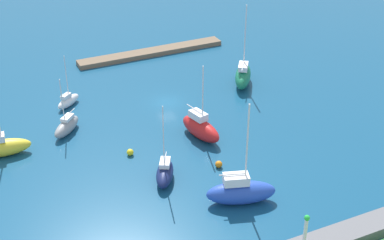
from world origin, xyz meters
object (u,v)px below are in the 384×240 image
(sailboat_gray_near_pier, at_px, (67,126))
(sailboat_yellow_far_north, at_px, (0,147))
(harbor_beacon, at_px, (306,229))
(sailboat_green_east_end, at_px, (243,75))
(mooring_buoy_orange, at_px, (219,164))
(sailboat_red_inner_mooring, at_px, (201,128))
(sailboat_white_west_end, at_px, (68,101))
(pier_dock, at_px, (151,52))
(mooring_buoy_yellow, at_px, (130,152))
(sailboat_navy_center_basin, at_px, (165,173))
(sailboat_blue_far_south, at_px, (241,191))

(sailboat_gray_near_pier, relative_size, sailboat_yellow_far_north, 0.62)
(harbor_beacon, relative_size, sailboat_green_east_end, 0.29)
(mooring_buoy_orange, bearing_deg, sailboat_red_inner_mooring, -98.24)
(sailboat_yellow_far_north, bearing_deg, sailboat_red_inner_mooring, -8.37)
(sailboat_white_west_end, xyz_separation_m, sailboat_green_east_end, (-26.56, 4.55, 0.77))
(pier_dock, bearing_deg, sailboat_white_west_end, 35.38)
(harbor_beacon, bearing_deg, sailboat_yellow_far_north, -52.29)
(sailboat_gray_near_pier, relative_size, mooring_buoy_yellow, 9.32)
(pier_dock, bearing_deg, harbor_beacon, 84.57)
(sailboat_white_west_end, relative_size, sailboat_green_east_end, 0.61)
(mooring_buoy_yellow, bearing_deg, sailboat_gray_near_pier, -56.62)
(sailboat_gray_near_pier, relative_size, mooring_buoy_orange, 9.22)
(sailboat_green_east_end, bearing_deg, pier_dock, 60.47)
(sailboat_navy_center_basin, bearing_deg, sailboat_gray_near_pier, -124.87)
(sailboat_navy_center_basin, relative_size, mooring_buoy_orange, 11.49)
(mooring_buoy_orange, bearing_deg, sailboat_white_west_end, -61.68)
(harbor_beacon, height_order, mooring_buoy_orange, harbor_beacon)
(sailboat_yellow_far_north, relative_size, mooring_buoy_yellow, 15.07)
(sailboat_green_east_end, relative_size, mooring_buoy_yellow, 14.78)
(sailboat_white_west_end, bearing_deg, mooring_buoy_orange, -100.12)
(sailboat_yellow_far_north, xyz_separation_m, mooring_buoy_orange, (-23.56, 13.88, -0.83))
(harbor_beacon, distance_m, sailboat_navy_center_basin, 18.99)
(pier_dock, distance_m, harbor_beacon, 53.50)
(sailboat_red_inner_mooring, bearing_deg, sailboat_white_west_end, -152.90)
(sailboat_gray_near_pier, bearing_deg, mooring_buoy_orange, 86.57)
(sailboat_blue_far_south, relative_size, sailboat_green_east_end, 0.96)
(pier_dock, distance_m, sailboat_red_inner_mooring, 29.22)
(sailboat_gray_near_pier, bearing_deg, sailboat_green_east_end, 139.69)
(sailboat_white_west_end, height_order, sailboat_navy_center_basin, sailboat_navy_center_basin)
(harbor_beacon, bearing_deg, sailboat_blue_far_south, -82.31)
(mooring_buoy_orange, bearing_deg, harbor_beacon, 91.23)
(sailboat_navy_center_basin, bearing_deg, harbor_beacon, 51.72)
(pier_dock, height_order, mooring_buoy_orange, mooring_buoy_orange)
(harbor_beacon, bearing_deg, mooring_buoy_orange, -88.77)
(harbor_beacon, height_order, sailboat_white_west_end, sailboat_white_west_end)
(pier_dock, height_order, sailboat_white_west_end, sailboat_white_west_end)
(pier_dock, height_order, harbor_beacon, harbor_beacon)
(sailboat_red_inner_mooring, height_order, mooring_buoy_yellow, sailboat_red_inner_mooring)
(sailboat_gray_near_pier, xyz_separation_m, sailboat_blue_far_south, (-13.66, 22.96, 0.47))
(sailboat_red_inner_mooring, height_order, sailboat_green_east_end, sailboat_green_east_end)
(mooring_buoy_orange, bearing_deg, mooring_buoy_yellow, -38.75)
(sailboat_white_west_end, distance_m, mooring_buoy_orange, 26.51)
(harbor_beacon, xyz_separation_m, sailboat_white_west_end, (12.94, -40.39, -2.60))
(sailboat_gray_near_pier, xyz_separation_m, mooring_buoy_orange, (-14.64, 15.90, -0.58))
(mooring_buoy_orange, bearing_deg, sailboat_green_east_end, -126.66)
(sailboat_yellow_far_north, height_order, sailboat_red_inner_mooring, sailboat_yellow_far_north)
(pier_dock, xyz_separation_m, sailboat_navy_center_basin, (12.37, 35.82, 0.66))
(harbor_beacon, distance_m, sailboat_gray_near_pier, 36.29)
(sailboat_blue_far_south, height_order, sailboat_green_east_end, sailboat_green_east_end)
(pier_dock, xyz_separation_m, sailboat_gray_near_pier, (20.06, 20.22, 0.61))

